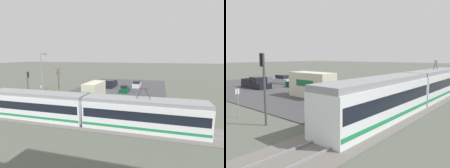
# 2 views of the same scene
# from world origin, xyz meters

# --- Properties ---
(ground_plane) EXTENTS (320.00, 320.00, 0.00)m
(ground_plane) POSITION_xyz_m (0.00, 0.00, 0.00)
(ground_plane) COLOR #565B51
(road_surface) EXTENTS (21.01, 40.32, 0.08)m
(road_surface) POSITION_xyz_m (0.00, 0.00, 0.04)
(road_surface) COLOR #424247
(road_surface) RESTS_ON ground
(rail_bed) EXTENTS (63.49, 4.40, 0.22)m
(rail_bed) POSITION_xyz_m (0.00, 18.87, 0.05)
(rail_bed) COLOR slate
(rail_bed) RESTS_ON ground
(light_rail_tram) EXTENTS (26.57, 2.78, 4.49)m
(light_rail_tram) POSITION_xyz_m (-0.79, 18.87, 1.71)
(light_rail_tram) COLOR white
(light_rail_tram) RESTS_ON ground
(box_truck) EXTENTS (2.50, 10.23, 3.04)m
(box_truck) POSITION_xyz_m (2.53, 8.86, 1.48)
(box_truck) COLOR #0C4723
(box_truck) RESTS_ON ground
(pickup_truck) EXTENTS (2.10, 5.82, 1.81)m
(pickup_truck) POSITION_xyz_m (2.92, -5.17, 0.76)
(pickup_truck) COLOR black
(pickup_truck) RESTS_ON ground
(sedan_car_0) EXTENTS (1.75, 4.48, 1.51)m
(sedan_car_0) POSITION_xyz_m (-1.71, -0.43, 0.70)
(sedan_car_0) COLOR #0C4723
(sedan_car_0) RESTS_ON ground
(sedan_car_1) EXTENTS (1.84, 4.73, 1.56)m
(sedan_car_1) POSITION_xyz_m (-3.45, -7.06, 0.72)
(sedan_car_1) COLOR silver
(sedan_car_1) RESTS_ON ground
(traffic_light_pole) EXTENTS (0.28, 0.47, 5.29)m
(traffic_light_pole) POSITION_xyz_m (12.34, 12.93, 3.42)
(traffic_light_pole) COLOR #47474C
(traffic_light_pole) RESTS_ON ground
(no_parking_sign) EXTENTS (0.32, 0.08, 2.42)m
(no_parking_sign) POSITION_xyz_m (12.65, 9.38, 1.47)
(no_parking_sign) COLOR gray
(no_parking_sign) RESTS_ON ground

